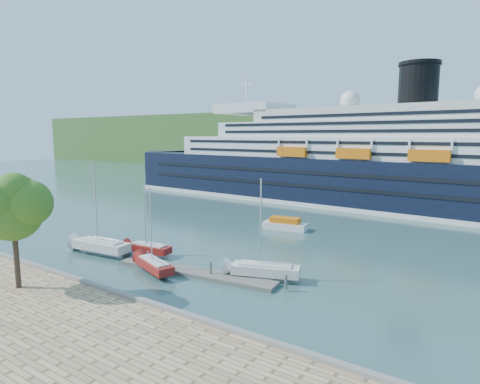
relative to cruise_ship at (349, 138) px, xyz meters
name	(u,v)px	position (x,y,z in m)	size (l,w,h in m)	color
ground	(83,291)	(-4.19, -59.41, -13.63)	(400.00, 400.00, 0.00)	#2E5351
far_hillside	(412,141)	(-4.19, 85.59, -1.63)	(400.00, 50.00, 24.00)	#3C6026
quay_coping	(80,280)	(-4.19, -59.61, -12.48)	(220.00, 0.50, 0.30)	slate
cruise_ship	(349,138)	(0.00, 0.00, 0.00)	(121.41, 17.68, 27.26)	black
promenade_tree	(14,226)	(-7.39, -63.43, -7.17)	(6.59, 6.59, 10.92)	#305917
floating_pontoon	(194,272)	(1.35, -50.23, -13.43)	(18.03, 2.20, 0.40)	#68645C
sailboat_white_near	(100,211)	(-12.35, -51.09, -8.29)	(8.27, 2.30, 10.68)	silver
sailboat_red	(153,233)	(-2.31, -52.26, -9.38)	(6.58, 1.83, 8.49)	maroon
sailboat_white_far	(266,232)	(8.20, -47.45, -8.83)	(7.43, 2.06, 9.60)	silver
tender_launch	(285,223)	(-0.05, -27.38, -12.70)	(6.71, 2.30, 1.85)	#D8640C
sailboat_extra	(148,222)	(-7.46, -48.09, -9.59)	(6.26, 1.74, 8.08)	maroon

